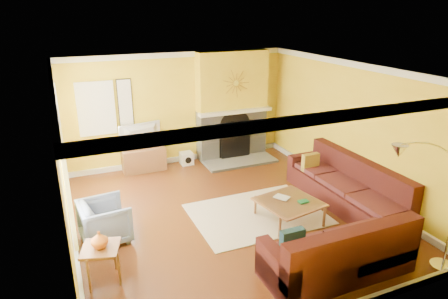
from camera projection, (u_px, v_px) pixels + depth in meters
name	position (u px, v px, depth m)	size (l,w,h in m)	color
floor	(227.00, 214.00, 7.56)	(5.50, 6.00, 0.02)	brown
ceiling	(227.00, 69.00, 6.64)	(5.50, 6.00, 0.02)	white
wall_back	(178.00, 109.00, 9.70)	(5.50, 0.02, 2.70)	yellow
wall_front	(333.00, 228.00, 4.49)	(5.50, 0.02, 2.70)	yellow
wall_left	(61.00, 170.00, 6.08)	(0.02, 6.00, 2.70)	yellow
wall_right	(351.00, 129.00, 8.12)	(0.02, 6.00, 2.70)	yellow
baseboard	(227.00, 211.00, 7.54)	(5.50, 6.00, 0.12)	white
crown_molding	(227.00, 74.00, 6.66)	(5.50, 6.00, 0.12)	white
window_left_near	(60.00, 136.00, 7.17)	(0.06, 1.22, 1.72)	white
window_left_far	(65.00, 175.00, 5.53)	(0.06, 1.22, 1.72)	white
window_back	(96.00, 109.00, 8.89)	(0.82, 0.06, 1.22)	white
wall_art	(125.00, 104.00, 9.12)	(0.34, 0.04, 1.14)	white
fireplace	(232.00, 106.00, 10.02)	(1.80, 0.40, 2.70)	gray
mantel	(236.00, 112.00, 9.85)	(1.92, 0.22, 0.08)	white
hearth	(240.00, 162.00, 9.99)	(1.80, 0.70, 0.06)	gray
sunburst	(236.00, 83.00, 9.62)	(0.70, 0.04, 0.70)	olive
rug	(257.00, 214.00, 7.53)	(2.40, 1.80, 0.02)	beige
sectional_sofa	(310.00, 201.00, 7.06)	(3.09, 3.58, 0.90)	#431715
coffee_table	(289.00, 211.00, 7.25)	(1.00, 1.00, 0.40)	white
media_console	(144.00, 159.00, 9.48)	(1.00, 0.45, 0.55)	brown
tv	(142.00, 136.00, 9.28)	(1.02, 0.13, 0.59)	black
subwoofer	(186.00, 158.00, 9.89)	(0.30, 0.30, 0.30)	white
armchair	(105.00, 221.00, 6.58)	(0.76, 0.78, 0.71)	slate
side_table	(102.00, 264.00, 5.63)	(0.50, 0.50, 0.55)	brown
vase	(99.00, 239.00, 5.49)	(0.24, 0.24, 0.25)	orange
book	(279.00, 199.00, 7.21)	(0.20, 0.27, 0.03)	white
arc_lamp	(426.00, 213.00, 5.41)	(1.35, 0.36, 2.12)	silver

